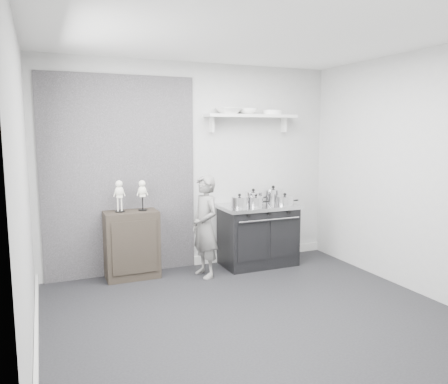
% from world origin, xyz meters
% --- Properties ---
extents(ground, '(4.00, 4.00, 0.00)m').
position_xyz_m(ground, '(0.00, 0.00, 0.00)').
color(ground, black).
rests_on(ground, ground).
extents(room_shell, '(4.02, 3.62, 2.71)m').
position_xyz_m(room_shell, '(-0.09, 0.15, 1.64)').
color(room_shell, '#A5A5A3').
rests_on(room_shell, ground).
extents(wall_shelf, '(1.30, 0.26, 0.24)m').
position_xyz_m(wall_shelf, '(0.80, 1.68, 2.01)').
color(wall_shelf, silver).
rests_on(wall_shelf, room_shell).
extents(stove, '(1.04, 0.65, 0.83)m').
position_xyz_m(stove, '(0.82, 1.48, 0.42)').
color(stove, black).
rests_on(stove, ground).
extents(side_cabinet, '(0.65, 0.38, 0.84)m').
position_xyz_m(side_cabinet, '(-0.87, 1.61, 0.42)').
color(side_cabinet, black).
rests_on(side_cabinet, ground).
extents(child, '(0.38, 0.51, 1.28)m').
position_xyz_m(child, '(-0.02, 1.30, 0.64)').
color(child, slate).
rests_on(child, ground).
extents(pot_front_left, '(0.32, 0.23, 0.18)m').
position_xyz_m(pot_front_left, '(0.50, 1.39, 0.90)').
color(pot_front_left, silver).
rests_on(pot_front_left, stove).
extents(pot_back_left, '(0.33, 0.24, 0.21)m').
position_xyz_m(pot_back_left, '(0.79, 1.58, 0.92)').
color(pot_back_left, silver).
rests_on(pot_back_left, stove).
extents(pot_back_right, '(0.35, 0.26, 0.24)m').
position_xyz_m(pot_back_right, '(1.10, 1.57, 0.93)').
color(pot_back_right, silver).
rests_on(pot_back_right, stove).
extents(pot_front_right, '(0.33, 0.25, 0.17)m').
position_xyz_m(pot_front_right, '(1.13, 1.30, 0.89)').
color(pot_front_right, silver).
rests_on(pot_front_right, stove).
extents(pot_front_center, '(0.29, 0.20, 0.17)m').
position_xyz_m(pot_front_center, '(0.71, 1.34, 0.90)').
color(pot_front_center, silver).
rests_on(pot_front_center, stove).
extents(skeleton_full, '(0.12, 0.08, 0.45)m').
position_xyz_m(skeleton_full, '(-1.00, 1.61, 1.07)').
color(skeleton_full, white).
rests_on(skeleton_full, side_cabinet).
extents(skeleton_torso, '(0.12, 0.08, 0.43)m').
position_xyz_m(skeleton_torso, '(-0.72, 1.61, 1.06)').
color(skeleton_torso, white).
rests_on(skeleton_torso, side_cabinet).
extents(bowl_large, '(0.34, 0.34, 0.08)m').
position_xyz_m(bowl_large, '(0.47, 1.67, 2.08)').
color(bowl_large, white).
rests_on(bowl_large, wall_shelf).
extents(bowl_small, '(0.25, 0.25, 0.08)m').
position_xyz_m(bowl_small, '(0.74, 1.67, 2.08)').
color(bowl_small, white).
rests_on(bowl_small, wall_shelf).
extents(plate_stack, '(0.26, 0.26, 0.06)m').
position_xyz_m(plate_stack, '(1.12, 1.67, 2.07)').
color(plate_stack, white).
rests_on(plate_stack, wall_shelf).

